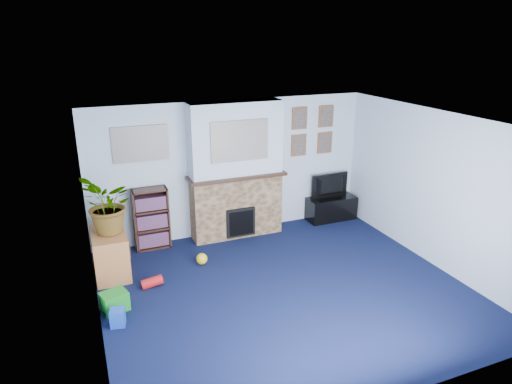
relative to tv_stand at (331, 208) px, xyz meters
name	(u,v)px	position (x,y,z in m)	size (l,w,h in m)	color
floor	(285,290)	(-1.95, -2.03, -0.22)	(5.00, 4.50, 0.01)	#0E1435
ceiling	(290,123)	(-1.95, -2.03, 2.17)	(5.00, 4.50, 0.01)	white
wall_back	(232,168)	(-1.95, 0.22, 0.97)	(5.00, 0.04, 2.40)	silver
wall_front	(395,298)	(-1.95, -4.28, 0.97)	(5.00, 0.04, 2.40)	silver
wall_left	(90,243)	(-4.45, -2.03, 0.97)	(0.04, 4.50, 2.40)	silver
wall_right	(434,189)	(0.55, -2.03, 0.97)	(0.04, 4.50, 2.40)	silver
chimney_breast	(236,172)	(-1.95, 0.02, 0.96)	(1.72, 0.50, 2.40)	brown
collage_main	(240,141)	(-1.95, -0.19, 1.56)	(1.00, 0.03, 0.68)	gray
collage_left	(141,144)	(-3.50, 0.21, 1.55)	(0.90, 0.03, 0.58)	gray
portrait_tl	(300,118)	(-0.65, 0.20, 1.77)	(0.30, 0.03, 0.40)	brown
portrait_tr	(326,116)	(-0.10, 0.20, 1.77)	(0.30, 0.03, 0.40)	brown
portrait_bl	(299,145)	(-0.65, 0.20, 1.27)	(0.30, 0.03, 0.40)	brown
portrait_br	(325,143)	(-0.10, 0.20, 1.27)	(0.30, 0.03, 0.40)	brown
tv_stand	(331,208)	(0.00, 0.00, 0.00)	(0.95, 0.40, 0.45)	black
television	(332,186)	(0.00, 0.02, 0.45)	(0.79, 0.10, 0.45)	black
bookshelf	(151,220)	(-3.45, 0.08, 0.28)	(0.58, 0.28, 1.05)	#321C12
sideboard	(110,252)	(-4.19, -0.60, 0.12)	(0.49, 0.88, 0.68)	#BC743C
potted_plant	(108,205)	(-4.14, -0.65, 0.90)	(0.79, 0.69, 0.88)	#26661E
mantel_clock	(235,171)	(-1.98, -0.03, 1.00)	(0.11, 0.07, 0.16)	gold
mantel_candle	(254,168)	(-1.63, -0.03, 1.01)	(0.06, 0.06, 0.18)	#B2BFC6
mantel_teddy	(205,175)	(-2.52, -0.03, 0.99)	(0.14, 0.14, 0.14)	gray
mantel_can	(275,167)	(-1.23, -0.03, 0.99)	(0.06, 0.06, 0.12)	blue
green_crate	(114,301)	(-4.25, -1.63, -0.08)	(0.33, 0.26, 0.26)	#198C26
toy_ball	(202,259)	(-2.84, -0.83, -0.13)	(0.18, 0.18, 0.18)	yellow
toy_block	(118,318)	(-4.25, -1.98, -0.11)	(0.18, 0.18, 0.22)	blue
toy_tube	(152,282)	(-3.69, -1.22, -0.15)	(0.14, 0.14, 0.30)	red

